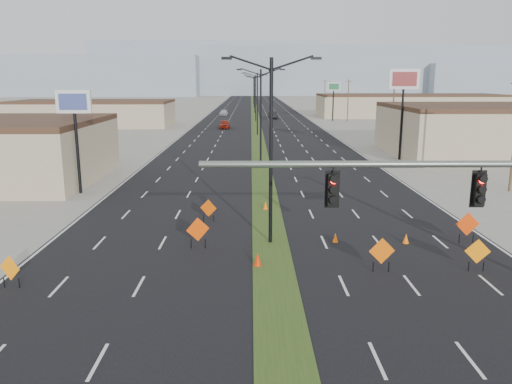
{
  "coord_description": "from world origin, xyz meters",
  "views": [
    {
      "loc": [
        -1.07,
        -14.47,
        8.85
      ],
      "look_at": [
        -0.81,
        10.68,
        3.2
      ],
      "focal_mm": 35.0,
      "sensor_mm": 36.0,
      "label": 1
    }
  ],
  "objects_px": {
    "car_left": "(225,124)",
    "construction_sign_2": "(208,209)",
    "streetlight_1": "(261,113)",
    "construction_sign_3": "(382,252)",
    "streetlight_2": "(257,102)",
    "streetlight_5": "(254,91)",
    "construction_sign_1": "(198,230)",
    "pole_sign_west": "(74,111)",
    "cone_0": "(258,260)",
    "cone_2": "(406,239)",
    "car_mid": "(273,115)",
    "construction_sign_4": "(477,252)",
    "pole_sign_east_far": "(334,90)",
    "cone_1": "(335,238)",
    "streetlight_3": "(256,96)",
    "construction_sign_0": "(10,269)",
    "construction_sign_5": "(467,225)",
    "streetlight_6": "(254,89)",
    "car_far": "(224,113)",
    "streetlight_4": "(255,93)",
    "pole_sign_east_near": "(404,86)",
    "streetlight_0": "(271,146)",
    "cone_3": "(265,206)"
  },
  "relations": [
    {
      "from": "car_left",
      "to": "construction_sign_2",
      "type": "bearing_deg",
      "value": -87.77
    },
    {
      "from": "streetlight_1",
      "to": "construction_sign_3",
      "type": "distance_m",
      "value": 33.09
    },
    {
      "from": "streetlight_2",
      "to": "streetlight_5",
      "type": "relative_size",
      "value": 1.0
    },
    {
      "from": "construction_sign_1",
      "to": "pole_sign_west",
      "type": "relative_size",
      "value": 0.21
    },
    {
      "from": "cone_0",
      "to": "cone_2",
      "type": "distance_m",
      "value": 8.93
    },
    {
      "from": "car_mid",
      "to": "construction_sign_4",
      "type": "bearing_deg",
      "value": -92.82
    },
    {
      "from": "streetlight_2",
      "to": "construction_sign_4",
      "type": "xyz_separation_m",
      "value": [
        9.58,
        -60.34,
        -4.48
      ]
    },
    {
      "from": "pole_sign_east_far",
      "to": "cone_1",
      "type": "bearing_deg",
      "value": -81.1
    },
    {
      "from": "streetlight_3",
      "to": "construction_sign_4",
      "type": "height_order",
      "value": "streetlight_3"
    },
    {
      "from": "streetlight_1",
      "to": "construction_sign_0",
      "type": "bearing_deg",
      "value": -108.64
    },
    {
      "from": "construction_sign_5",
      "to": "pole_sign_east_far",
      "type": "relative_size",
      "value": 0.21
    },
    {
      "from": "streetlight_6",
      "to": "car_far",
      "type": "distance_m",
      "value": 66.54
    },
    {
      "from": "streetlight_6",
      "to": "construction_sign_1",
      "type": "height_order",
      "value": "streetlight_6"
    },
    {
      "from": "streetlight_4",
      "to": "construction_sign_2",
      "type": "height_order",
      "value": "streetlight_4"
    },
    {
      "from": "streetlight_3",
      "to": "construction_sign_5",
      "type": "relative_size",
      "value": 5.65
    },
    {
      "from": "streetlight_4",
      "to": "cone_0",
      "type": "distance_m",
      "value": 115.71
    },
    {
      "from": "car_left",
      "to": "pole_sign_east_near",
      "type": "distance_m",
      "value": 44.0
    },
    {
      "from": "streetlight_5",
      "to": "construction_sign_2",
      "type": "bearing_deg",
      "value": -91.59
    },
    {
      "from": "pole_sign_west",
      "to": "cone_1",
      "type": "bearing_deg",
      "value": -36.94
    },
    {
      "from": "cone_0",
      "to": "construction_sign_3",
      "type": "bearing_deg",
      "value": -7.86
    },
    {
      "from": "streetlight_3",
      "to": "pole_sign_east_near",
      "type": "height_order",
      "value": "pole_sign_east_near"
    },
    {
      "from": "construction_sign_5",
      "to": "pole_sign_east_near",
      "type": "xyz_separation_m",
      "value": [
        4.99,
        29.89,
        7.2
      ]
    },
    {
      "from": "car_left",
      "to": "pole_sign_east_far",
      "type": "distance_m",
      "value": 29.2
    },
    {
      "from": "streetlight_2",
      "to": "cone_0",
      "type": "relative_size",
      "value": 14.68
    },
    {
      "from": "streetlight_0",
      "to": "construction_sign_3",
      "type": "bearing_deg",
      "value": -41.04
    },
    {
      "from": "construction_sign_0",
      "to": "construction_sign_2",
      "type": "distance_m",
      "value": 12.85
    },
    {
      "from": "streetlight_3",
      "to": "construction_sign_2",
      "type": "distance_m",
      "value": 80.04
    },
    {
      "from": "streetlight_0",
      "to": "cone_3",
      "type": "xyz_separation_m",
      "value": [
        -0.07,
        7.25,
        -5.12
      ]
    },
    {
      "from": "streetlight_6",
      "to": "construction_sign_3",
      "type": "relative_size",
      "value": 5.96
    },
    {
      "from": "car_far",
      "to": "pole_sign_west",
      "type": "bearing_deg",
      "value": -93.5
    },
    {
      "from": "construction_sign_2",
      "to": "construction_sign_3",
      "type": "xyz_separation_m",
      "value": [
        8.83,
        -8.58,
        0.13
      ]
    },
    {
      "from": "cone_3",
      "to": "pole_sign_west",
      "type": "bearing_deg",
      "value": 159.64
    },
    {
      "from": "streetlight_5",
      "to": "cone_0",
      "type": "bearing_deg",
      "value": -90.3
    },
    {
      "from": "construction_sign_0",
      "to": "cone_3",
      "type": "relative_size",
      "value": 2.49
    },
    {
      "from": "construction_sign_5",
      "to": "cone_3",
      "type": "bearing_deg",
      "value": 142.97
    },
    {
      "from": "streetlight_0",
      "to": "construction_sign_1",
      "type": "height_order",
      "value": "streetlight_0"
    },
    {
      "from": "car_far",
      "to": "cone_1",
      "type": "xyz_separation_m",
      "value": [
        11.65,
        -102.09,
        -0.43
      ]
    },
    {
      "from": "streetlight_2",
      "to": "construction_sign_0",
      "type": "xyz_separation_m",
      "value": [
        -11.5,
        -62.08,
        -4.55
      ]
    },
    {
      "from": "streetlight_3",
      "to": "streetlight_4",
      "type": "height_order",
      "value": "same"
    },
    {
      "from": "cone_0",
      "to": "pole_sign_east_near",
      "type": "height_order",
      "value": "pole_sign_east_near"
    },
    {
      "from": "streetlight_2",
      "to": "cone_2",
      "type": "distance_m",
      "value": 56.94
    },
    {
      "from": "streetlight_5",
      "to": "pole_sign_west",
      "type": "bearing_deg",
      "value": -96.61
    },
    {
      "from": "car_mid",
      "to": "cone_1",
      "type": "height_order",
      "value": "car_mid"
    },
    {
      "from": "streetlight_5",
      "to": "construction_sign_5",
      "type": "relative_size",
      "value": 5.65
    },
    {
      "from": "streetlight_6",
      "to": "cone_1",
      "type": "height_order",
      "value": "streetlight_6"
    },
    {
      "from": "streetlight_5",
      "to": "pole_sign_west",
      "type": "height_order",
      "value": "streetlight_5"
    },
    {
      "from": "streetlight_2",
      "to": "construction_sign_2",
      "type": "height_order",
      "value": "streetlight_2"
    },
    {
      "from": "streetlight_5",
      "to": "construction_sign_5",
      "type": "xyz_separation_m",
      "value": [
        10.87,
        -140.19,
        -4.37
      ]
    },
    {
      "from": "cone_2",
      "to": "pole_sign_east_near",
      "type": "xyz_separation_m",
      "value": [
        8.35,
        29.91,
        7.96
      ]
    },
    {
      "from": "car_left",
      "to": "construction_sign_2",
      "type": "distance_m",
      "value": 63.03
    }
  ]
}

